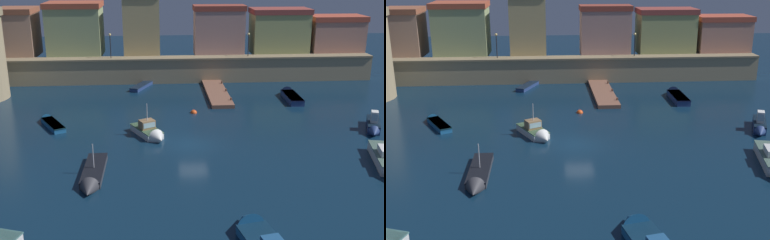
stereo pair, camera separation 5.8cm
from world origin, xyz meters
The scene contains 13 objects.
ground_plane centered at (0.00, 0.00, 0.00)m, with size 133.17×133.17×0.00m, color #0C2338.
quay_wall centered at (0.00, 23.23, 1.69)m, with size 51.60×2.37×3.35m.
old_town_backdrop centered at (-1.06, 26.80, 6.52)m, with size 49.67×6.10×8.37m.
pier_dock centered at (4.11, 16.31, 0.21)m, with size 2.51×11.77×0.70m.
quay_lamp_0 centered at (-8.99, 23.23, 5.49)m, with size 0.32×0.32×3.19m.
quay_lamp_1 centered at (9.10, 23.23, 5.42)m, with size 0.32×0.32×3.07m.
moored_boat_2 centered at (-4.66, 21.24, 0.26)m, with size 3.37×5.98×1.05m.
moored_boat_3 centered at (-3.77, 2.20, 0.45)m, with size 3.61×5.06×3.44m.
moored_boat_4 centered at (-13.60, 6.41, 0.26)m, with size 3.62×5.40×1.06m.
moored_boat_5 centered at (-7.92, -6.61, 0.27)m, with size 1.52×6.91×2.85m.
moored_boat_7 centered at (12.47, 14.16, 0.36)m, with size 1.62×6.44×1.44m.
moored_boat_8 centered at (17.31, 2.45, 0.52)m, with size 2.92×5.10×1.97m.
mooring_buoy_0 centered at (0.75, 9.22, 0.00)m, with size 0.69×0.69×0.69m, color #EA4C19.
Camera 1 is at (-2.99, -38.43, 15.05)m, focal length 44.23 mm.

